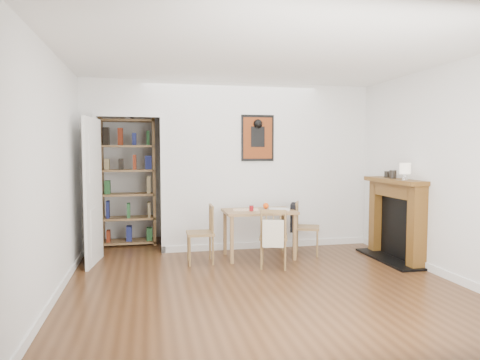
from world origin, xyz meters
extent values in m
plane|color=#56341B|center=(0.00, 0.00, 0.00)|extent=(5.20, 5.20, 0.00)
plane|color=silver|center=(0.00, 2.60, 1.30)|extent=(4.50, 0.00, 4.50)
plane|color=silver|center=(0.00, -2.60, 1.30)|extent=(4.50, 0.00, 4.50)
plane|color=silver|center=(-2.25, 0.00, 1.30)|extent=(0.00, 5.20, 5.20)
plane|color=silver|center=(2.25, 0.00, 1.30)|extent=(0.00, 5.20, 5.20)
plane|color=white|center=(0.00, 0.00, 2.60)|extent=(5.20, 5.20, 0.00)
cube|color=silver|center=(0.57, 1.40, 1.30)|extent=(3.35, 0.10, 2.60)
cube|color=silver|center=(-2.12, 1.40, 1.30)|extent=(0.25, 0.10, 2.60)
cube|color=silver|center=(-1.55, 1.40, 2.33)|extent=(0.90, 0.10, 0.55)
cube|color=white|center=(-2.03, 1.40, 1.02)|extent=(0.06, 0.14, 2.05)
cube|color=white|center=(-1.07, 1.40, 1.02)|extent=(0.06, 0.14, 2.05)
cube|color=white|center=(0.57, 1.34, 0.05)|extent=(3.35, 0.02, 0.10)
cube|color=white|center=(-2.24, -0.60, 0.05)|extent=(0.02, 4.00, 0.10)
cube|color=white|center=(2.24, -0.60, 0.05)|extent=(0.02, 4.00, 0.10)
cube|color=white|center=(-2.02, 0.93, 1.00)|extent=(0.15, 0.80, 2.00)
cube|color=black|center=(0.40, 1.33, 1.75)|extent=(0.52, 0.02, 0.72)
cube|color=#68290D|center=(0.40, 1.32, 1.75)|extent=(0.46, 0.00, 0.64)
cube|color=#966E46|center=(0.28, 0.78, 0.67)|extent=(1.02, 0.65, 0.04)
cube|color=#966E46|center=(-0.17, 0.51, 0.33)|extent=(0.05, 0.05, 0.66)
cube|color=#966E46|center=(0.73, 0.51, 0.33)|extent=(0.05, 0.05, 0.66)
cube|color=#966E46|center=(-0.17, 1.05, 0.33)|extent=(0.05, 0.05, 0.66)
cube|color=#966E46|center=(0.73, 1.05, 0.33)|extent=(0.05, 0.05, 0.66)
cube|color=black|center=(0.84, 0.89, 0.56)|extent=(0.21, 0.33, 0.41)
cube|color=beige|center=(0.27, 0.03, 0.50)|extent=(0.29, 0.17, 0.34)
cube|color=#966E46|center=(-2.02, 2.07, 1.04)|extent=(0.04, 0.35, 2.09)
cube|color=#966E46|center=(-1.19, 2.07, 1.04)|extent=(0.04, 0.35, 2.09)
cube|color=#966E46|center=(-1.61, 2.07, 0.04)|extent=(0.88, 0.35, 0.03)
cube|color=#966E46|center=(-1.61, 2.07, 0.83)|extent=(0.88, 0.35, 0.03)
cube|color=#966E46|center=(-1.61, 2.07, 2.04)|extent=(0.88, 0.35, 0.03)
cube|color=maroon|center=(-1.61, 2.07, 1.04)|extent=(0.77, 0.29, 0.29)
cube|color=brown|center=(2.15, -0.24, 0.55)|extent=(0.20, 0.16, 1.10)
cube|color=brown|center=(2.15, 0.74, 0.55)|extent=(0.20, 0.16, 1.10)
cube|color=brown|center=(2.12, 0.25, 1.13)|extent=(0.30, 1.21, 0.06)
cube|color=brown|center=(2.15, 0.25, 1.00)|extent=(0.20, 0.85, 0.20)
cube|color=black|center=(2.21, 0.25, 0.45)|extent=(0.08, 0.81, 0.88)
cube|color=black|center=(2.09, 0.25, 0.01)|extent=(0.45, 1.25, 0.03)
cylinder|color=maroon|center=(0.15, 0.71, 0.73)|extent=(0.06, 0.06, 0.08)
sphere|color=#FE510D|center=(0.42, 0.93, 0.74)|extent=(0.09, 0.09, 0.09)
cube|color=#F2E4C7|center=(0.10, 0.85, 0.70)|extent=(0.41, 0.34, 0.00)
cube|color=silver|center=(0.59, 0.78, 0.70)|extent=(0.35, 0.30, 0.02)
cylinder|color=silver|center=(2.06, -0.08, 1.20)|extent=(0.07, 0.07, 0.08)
cylinder|color=beige|center=(2.06, -0.08, 1.32)|extent=(0.15, 0.15, 0.15)
cylinder|color=black|center=(2.11, 0.29, 1.22)|extent=(0.10, 0.10, 0.12)
cylinder|color=black|center=(2.15, 0.51, 1.21)|extent=(0.07, 0.07, 0.09)
camera|label=1|loc=(-1.28, -5.16, 1.56)|focal=32.00mm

